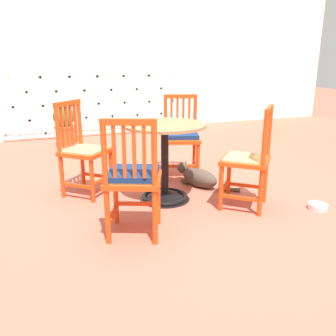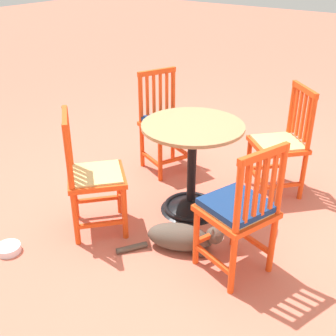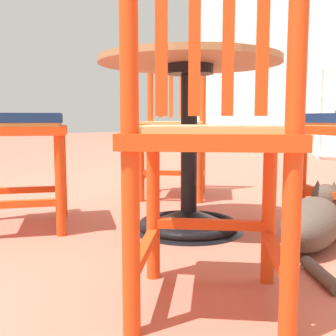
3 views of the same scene
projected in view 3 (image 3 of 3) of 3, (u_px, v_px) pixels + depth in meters
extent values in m
plane|color=#BC604C|center=(158.00, 246.00, 1.58)|extent=(24.00, 24.00, 0.00)
cylinder|color=white|center=(320.00, 112.00, 4.94)|extent=(0.06, 0.06, 1.12)
cone|color=black|center=(189.00, 219.00, 1.81)|extent=(0.48, 0.48, 0.10)
torus|color=black|center=(188.00, 224.00, 1.81)|extent=(0.44, 0.44, 0.04)
cylinder|color=black|center=(189.00, 144.00, 1.77)|extent=(0.07, 0.07, 0.66)
cylinder|color=black|center=(189.00, 69.00, 1.73)|extent=(0.20, 0.20, 0.04)
cylinder|color=#9E754C|center=(189.00, 61.00, 1.73)|extent=(0.76, 0.76, 0.02)
cylinder|color=#D64214|center=(302.00, 175.00, 1.90)|extent=(0.04, 0.04, 0.45)
cube|color=#D64214|center=(332.00, 191.00, 1.96)|extent=(0.13, 0.33, 0.03)
cube|color=#D64214|center=(326.00, 193.00, 1.75)|extent=(0.33, 0.13, 0.03)
cylinder|color=#D64214|center=(200.00, 164.00, 2.37)|extent=(0.04, 0.04, 0.45)
cylinder|color=#D64214|center=(141.00, 163.00, 2.41)|extent=(0.04, 0.04, 0.45)
cylinder|color=#D64214|center=(203.00, 123.00, 2.68)|extent=(0.04, 0.04, 0.91)
cylinder|color=#D64214|center=(150.00, 123.00, 2.72)|extent=(0.04, 0.04, 0.91)
cube|color=#D64214|center=(201.00, 175.00, 2.55)|extent=(0.27, 0.25, 0.03)
cube|color=#D64214|center=(146.00, 174.00, 2.59)|extent=(0.27, 0.25, 0.03)
cube|color=#D64214|center=(170.00, 173.00, 2.40)|extent=(0.25, 0.27, 0.03)
cube|color=#D64214|center=(173.00, 127.00, 2.53)|extent=(0.56, 0.56, 0.04)
cube|color=tan|center=(173.00, 123.00, 2.53)|extent=(0.49, 0.49, 0.02)
cube|color=#D64214|center=(192.00, 87.00, 2.66)|extent=(0.03, 0.03, 0.39)
cube|color=#D64214|center=(182.00, 87.00, 2.67)|extent=(0.03, 0.03, 0.39)
cube|color=#D64214|center=(171.00, 87.00, 2.68)|extent=(0.03, 0.03, 0.39)
cube|color=#D64214|center=(161.00, 88.00, 2.68)|extent=(0.03, 0.03, 0.39)
cube|color=#D64214|center=(176.00, 54.00, 2.65)|extent=(0.28, 0.30, 0.04)
cylinder|color=#D64214|center=(62.00, 171.00, 2.03)|extent=(0.04, 0.04, 0.45)
cylinder|color=#D64214|center=(60.00, 182.00, 1.70)|extent=(0.04, 0.04, 0.45)
cube|color=#D64214|center=(26.00, 190.00, 2.00)|extent=(0.16, 0.33, 0.03)
cube|color=#D64214|center=(17.00, 204.00, 1.67)|extent=(0.16, 0.33, 0.03)
cube|color=#D64214|center=(62.00, 188.00, 1.87)|extent=(0.33, 0.16, 0.03)
cube|color=#D64214|center=(19.00, 130.00, 1.80)|extent=(0.52, 0.52, 0.04)
cube|color=tan|center=(19.00, 125.00, 1.80)|extent=(0.46, 0.46, 0.02)
cube|color=navy|center=(19.00, 118.00, 1.80)|extent=(0.47, 0.47, 0.04)
cylinder|color=#D64214|center=(153.00, 205.00, 1.24)|extent=(0.04, 0.04, 0.45)
cylinder|color=#D64214|center=(269.00, 207.00, 1.21)|extent=(0.04, 0.04, 0.45)
cylinder|color=#D64214|center=(130.00, 131.00, 0.88)|extent=(0.04, 0.04, 0.91)
cylinder|color=#D64214|center=(294.00, 132.00, 0.84)|extent=(0.04, 0.04, 0.91)
cube|color=#D64214|center=(144.00, 250.00, 1.09)|extent=(0.27, 0.25, 0.03)
cube|color=#D64214|center=(277.00, 255.00, 1.05)|extent=(0.27, 0.25, 0.03)
cube|color=#D64214|center=(210.00, 224.00, 1.23)|extent=(0.25, 0.27, 0.03)
cube|color=#D64214|center=(211.00, 139.00, 1.03)|extent=(0.56, 0.56, 0.04)
cube|color=tan|center=(211.00, 130.00, 1.03)|extent=(0.49, 0.49, 0.02)
cube|color=#D64214|center=(161.00, 20.00, 0.85)|extent=(0.03, 0.03, 0.39)
cube|color=#D64214|center=(195.00, 20.00, 0.84)|extent=(0.03, 0.03, 0.39)
cube|color=#D64214|center=(229.00, 19.00, 0.83)|extent=(0.03, 0.03, 0.39)
cube|color=#D64214|center=(263.00, 18.00, 0.83)|extent=(0.03, 0.03, 0.39)
ellipsoid|color=#4C4238|center=(311.00, 224.00, 1.54)|extent=(0.36, 0.48, 0.19)
ellipsoid|color=silver|center=(317.00, 221.00, 1.63)|extent=(0.21, 0.22, 0.14)
sphere|color=#4C4238|center=(326.00, 198.00, 1.75)|extent=(0.12, 0.12, 0.12)
ellipsoid|color=silver|center=(328.00, 199.00, 1.78)|extent=(0.07, 0.06, 0.04)
cone|color=#4C4238|center=(318.00, 185.00, 1.75)|extent=(0.04, 0.04, 0.04)
cone|color=#4C4238|center=(334.00, 186.00, 1.71)|extent=(0.04, 0.04, 0.04)
ellipsoid|color=#4C4238|center=(306.00, 229.00, 1.72)|extent=(0.10, 0.13, 0.05)
ellipsoid|color=#4C4238|center=(334.00, 233.00, 1.66)|extent=(0.10, 0.13, 0.05)
cylinder|color=#4C4238|center=(321.00, 274.00, 1.24)|extent=(0.21, 0.15, 0.04)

